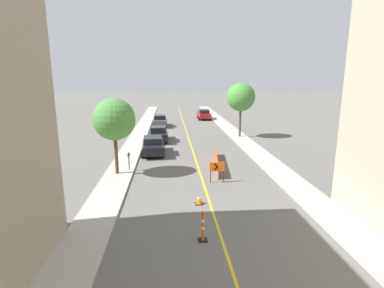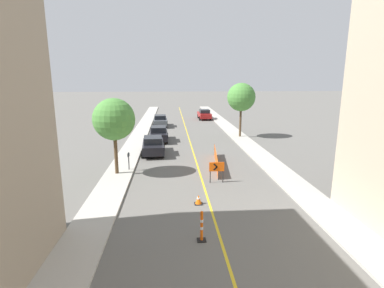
# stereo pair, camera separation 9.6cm
# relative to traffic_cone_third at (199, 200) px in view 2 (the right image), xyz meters

# --- Properties ---
(lane_stripe) EXTENTS (0.12, 74.17, 0.01)m
(lane_stripe) POSITION_rel_traffic_cone_third_xyz_m (0.58, 15.96, -0.25)
(lane_stripe) COLOR gold
(lane_stripe) RESTS_ON ground_plane
(sidewalk_left) EXTENTS (1.95, 74.17, 0.12)m
(sidewalk_left) POSITION_rel_traffic_cone_third_xyz_m (-5.10, 15.96, -0.19)
(sidewalk_left) COLOR #ADA89E
(sidewalk_left) RESTS_ON ground_plane
(sidewalk_right) EXTENTS (1.95, 74.17, 0.12)m
(sidewalk_right) POSITION_rel_traffic_cone_third_xyz_m (6.26, 15.96, -0.19)
(sidewalk_right) COLOR #ADA89E
(sidewalk_right) RESTS_ON ground_plane
(traffic_cone_third) EXTENTS (0.44, 0.44, 0.51)m
(traffic_cone_third) POSITION_rel_traffic_cone_third_xyz_m (0.00, 0.00, 0.00)
(traffic_cone_third) COLOR black
(traffic_cone_third) RESTS_ON ground_plane
(delineator_post_rear) EXTENTS (0.37, 0.37, 1.32)m
(delineator_post_rear) POSITION_rel_traffic_cone_third_xyz_m (-0.22, -3.68, 0.33)
(delineator_post_rear) COLOR black
(delineator_post_rear) RESTS_ON ground_plane
(arrow_barricade_primary) EXTENTS (0.97, 0.09, 1.36)m
(arrow_barricade_primary) POSITION_rel_traffic_cone_third_xyz_m (1.46, 3.22, 0.73)
(arrow_barricade_primary) COLOR #EF560C
(arrow_barricade_primary) RESTS_ON ground_plane
(safety_mesh_fence) EXTENTS (0.73, 6.48, 0.95)m
(safety_mesh_fence) POSITION_rel_traffic_cone_third_xyz_m (2.01, 6.96, 0.22)
(safety_mesh_fence) COLOR #EF560C
(safety_mesh_fence) RESTS_ON ground_plane
(parked_car_curb_near) EXTENTS (2.04, 4.40, 1.59)m
(parked_car_curb_near) POSITION_rel_traffic_cone_third_xyz_m (-2.97, 10.87, 0.55)
(parked_car_curb_near) COLOR black
(parked_car_curb_near) RESTS_ON ground_plane
(parked_car_curb_mid) EXTENTS (1.95, 4.35, 1.59)m
(parked_car_curb_mid) POSITION_rel_traffic_cone_third_xyz_m (-2.69, 16.40, 0.55)
(parked_car_curb_mid) COLOR black
(parked_car_curb_mid) RESTS_ON ground_plane
(parked_car_curb_far) EXTENTS (1.95, 4.36, 1.59)m
(parked_car_curb_far) POSITION_rel_traffic_cone_third_xyz_m (-2.82, 26.07, 0.55)
(parked_car_curb_far) COLOR #474C51
(parked_car_curb_far) RESTS_ON ground_plane
(parked_car_opposite_side) EXTENTS (1.95, 4.35, 1.59)m
(parked_car_opposite_side) POSITION_rel_traffic_cone_third_xyz_m (4.03, 32.86, 0.55)
(parked_car_opposite_side) COLOR maroon
(parked_car_opposite_side) RESTS_ON ground_plane
(parking_meter_near_curb) EXTENTS (0.12, 0.11, 1.24)m
(parking_meter_near_curb) POSITION_rel_traffic_cone_third_xyz_m (-4.47, 6.25, 0.75)
(parking_meter_near_curb) COLOR #4C4C51
(parking_meter_near_curb) RESTS_ON sidewalk_left
(parking_meter_far_curb) EXTENTS (0.12, 0.11, 1.23)m
(parking_meter_far_curb) POSITION_rel_traffic_cone_third_xyz_m (-4.47, 6.02, 0.74)
(parking_meter_far_curb) COLOR #4C4C51
(parking_meter_far_curb) RESTS_ON sidewalk_left
(street_tree_left_near) EXTENTS (2.83, 2.83, 5.18)m
(street_tree_left_near) POSITION_rel_traffic_cone_third_xyz_m (-5.19, 5.30, 3.62)
(street_tree_left_near) COLOR #4C3823
(street_tree_left_near) RESTS_ON sidewalk_left
(street_tree_right_near) EXTENTS (3.08, 3.08, 5.92)m
(street_tree_right_near) POSITION_rel_traffic_cone_third_xyz_m (6.36, 17.75, 4.23)
(street_tree_right_near) COLOR #4C3823
(street_tree_right_near) RESTS_ON sidewalk_right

